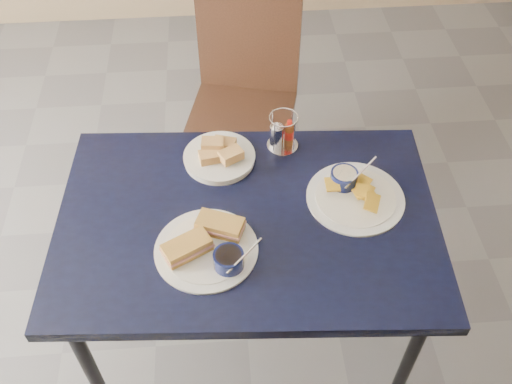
{
  "coord_description": "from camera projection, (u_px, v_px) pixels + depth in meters",
  "views": [
    {
      "loc": [
        -0.06,
        -1.11,
        2.14
      ],
      "look_at": [
        0.04,
        0.07,
        0.82
      ],
      "focal_mm": 40.0,
      "sensor_mm": 36.0,
      "label": 1
    }
  ],
  "objects": [
    {
      "name": "condiment_caddy",
      "position": [
        282.0,
        134.0,
        1.97
      ],
      "size": [
        0.11,
        0.11,
        0.14
      ],
      "color": "silver",
      "rests_on": "dining_table"
    },
    {
      "name": "bread_basket",
      "position": [
        220.0,
        156.0,
        1.95
      ],
      "size": [
        0.24,
        0.24,
        0.07
      ],
      "color": "white",
      "rests_on": "dining_table"
    },
    {
      "name": "sandwich_plate",
      "position": [
        209.0,
        245.0,
        1.69
      ],
      "size": [
        0.32,
        0.31,
        0.12
      ],
      "color": "white",
      "rests_on": "dining_table"
    },
    {
      "name": "dining_table",
      "position": [
        248.0,
        230.0,
        1.84
      ],
      "size": [
        1.25,
        0.87,
        0.75
      ],
      "color": "black",
      "rests_on": "ground"
    },
    {
      "name": "chair_far",
      "position": [
        240.0,
        88.0,
        2.56
      ],
      "size": [
        0.54,
        0.53,
        0.96
      ],
      "color": "black",
      "rests_on": "ground"
    },
    {
      "name": "ground",
      "position": [
        248.0,
        340.0,
        2.33
      ],
      "size": [
        6.0,
        6.0,
        0.0
      ],
      "primitive_type": "plane",
      "color": "#57585D",
      "rests_on": "ground"
    },
    {
      "name": "plantain_plate",
      "position": [
        352.0,
        191.0,
        1.84
      ],
      "size": [
        0.32,
        0.32,
        0.12
      ],
      "color": "white",
      "rests_on": "dining_table"
    }
  ]
}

